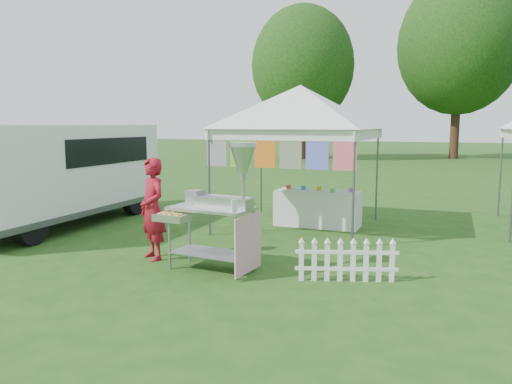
% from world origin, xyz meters
% --- Properties ---
extents(ground, '(120.00, 120.00, 0.00)m').
position_xyz_m(ground, '(0.00, 0.00, 0.00)').
color(ground, '#204914').
rests_on(ground, ground).
extents(canopy_main, '(4.24, 4.24, 3.45)m').
position_xyz_m(canopy_main, '(0.00, 3.49, 2.99)').
color(canopy_main, '#59595E').
rests_on(canopy_main, ground).
extents(tree_left, '(6.40, 6.40, 9.53)m').
position_xyz_m(tree_left, '(-6.00, 24.00, 5.83)').
color(tree_left, '#331E12').
rests_on(tree_left, ground).
extents(tree_mid, '(7.60, 7.60, 11.52)m').
position_xyz_m(tree_mid, '(3.00, 28.00, 7.14)').
color(tree_mid, '#331E12').
rests_on(tree_mid, ground).
extents(donut_cart, '(1.46, 0.91, 1.93)m').
position_xyz_m(donut_cart, '(-0.11, -0.09, 1.14)').
color(donut_cart, gray).
rests_on(donut_cart, ground).
extents(vendor, '(0.72, 0.66, 1.66)m').
position_xyz_m(vendor, '(-1.47, 0.15, 0.83)').
color(vendor, maroon).
rests_on(vendor, ground).
extents(cargo_van, '(2.25, 5.31, 2.18)m').
position_xyz_m(cargo_van, '(-5.04, 1.89, 1.17)').
color(cargo_van, white).
rests_on(cargo_van, ground).
extents(picket_fence, '(1.37, 0.48, 0.56)m').
position_xyz_m(picket_fence, '(1.71, 0.12, 0.29)').
color(picket_fence, white).
rests_on(picket_fence, ground).
extents(display_table, '(1.80, 0.70, 0.77)m').
position_xyz_m(display_table, '(0.35, 3.74, 0.38)').
color(display_table, white).
rests_on(display_table, ground).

